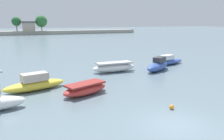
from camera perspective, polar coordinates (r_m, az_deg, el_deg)
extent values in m
plane|color=slate|center=(13.67, 15.97, -13.33)|extent=(400.00, 400.00, 0.00)
ellipsoid|color=yellow|center=(20.28, -19.26, -3.77)|extent=(5.47, 2.69, 0.83)
cube|color=#BCB2A3|center=(20.09, -19.37, -1.71)|extent=(2.33, 1.56, 0.67)
cube|color=black|center=(20.40, -16.53, -1.11)|extent=(0.30, 1.00, 0.47)
ellipsoid|color=#C63833|center=(18.20, -6.91, -5.02)|extent=(4.37, 2.85, 0.80)
cube|color=maroon|center=(18.06, -6.95, -3.58)|extent=(3.52, 2.34, 0.15)
ellipsoid|color=white|center=(26.03, 0.53, 0.61)|extent=(5.33, 1.78, 0.99)
cube|color=#AFAFAF|center=(25.92, 0.54, 1.85)|extent=(4.27, 1.49, 0.16)
ellipsoid|color=#3856A8|center=(27.21, 11.68, 0.90)|extent=(4.78, 3.59, 1.02)
cube|color=#333338|center=(27.46, 12.15, 2.70)|extent=(2.01, 1.72, 0.60)
cube|color=black|center=(28.26, 12.89, 3.05)|extent=(0.50, 0.79, 0.42)
ellipsoid|color=#3856A8|center=(31.38, 14.14, 2.03)|extent=(5.74, 2.52, 0.73)
cube|color=silver|center=(31.13, 13.97, 3.20)|extent=(2.09, 1.33, 0.61)
cube|color=black|center=(31.84, 15.16, 3.45)|extent=(0.24, 0.91, 0.43)
sphere|color=yellow|center=(31.34, 2.04, 2.02)|extent=(0.33, 0.33, 0.33)
sphere|color=orange|center=(15.70, 15.14, -9.21)|extent=(0.32, 0.32, 0.32)
sphere|color=white|center=(28.85, -26.72, -0.31)|extent=(0.26, 0.26, 0.26)
cube|color=#9E998C|center=(106.56, -19.66, 9.05)|extent=(98.95, 7.41, 1.69)
cube|color=#B2A38E|center=(105.24, -20.71, 10.36)|extent=(5.09, 3.82, 3.50)
cube|color=#565156|center=(105.22, -20.80, 11.50)|extent=(5.60, 4.20, 0.70)
cylinder|color=brown|center=(105.60, -17.67, 10.20)|extent=(0.36, 0.36, 2.13)
sphere|color=#2D6B33|center=(105.56, -17.79, 11.89)|extent=(5.16, 5.16, 5.16)
cylinder|color=brown|center=(105.46, -23.36, 9.89)|extent=(0.36, 0.36, 2.55)
sphere|color=#235B2D|center=(105.42, -23.49, 11.42)|extent=(3.87, 3.87, 3.87)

